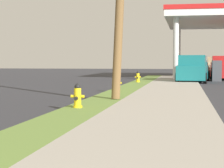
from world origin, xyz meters
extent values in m
cylinder|color=yellow|center=(0.47, 10.69, 0.15)|extent=(0.29, 0.29, 0.06)
cylinder|color=yellow|center=(0.47, 10.69, 0.42)|extent=(0.22, 0.22, 0.60)
sphere|color=black|center=(0.47, 10.69, 0.76)|extent=(0.19, 0.19, 0.19)
cylinder|color=black|center=(0.47, 10.69, 0.84)|extent=(0.06, 0.06, 0.05)
cylinder|color=yellow|center=(0.31, 10.69, 0.47)|extent=(0.10, 0.09, 0.09)
cylinder|color=yellow|center=(0.63, 10.69, 0.47)|extent=(0.10, 0.09, 0.09)
cylinder|color=black|center=(0.47, 10.52, 0.42)|extent=(0.11, 0.12, 0.11)
cylinder|color=yellow|center=(0.42, 18.47, 0.15)|extent=(0.29, 0.29, 0.06)
cylinder|color=yellow|center=(0.42, 18.47, 0.42)|extent=(0.22, 0.22, 0.60)
sphere|color=black|center=(0.42, 18.47, 0.76)|extent=(0.19, 0.19, 0.19)
cylinder|color=black|center=(0.42, 18.47, 0.84)|extent=(0.06, 0.06, 0.05)
cylinder|color=yellow|center=(0.26, 18.47, 0.47)|extent=(0.10, 0.09, 0.09)
cylinder|color=yellow|center=(0.58, 18.47, 0.47)|extent=(0.10, 0.09, 0.09)
cylinder|color=black|center=(0.42, 18.30, 0.42)|extent=(0.11, 0.12, 0.11)
cylinder|color=yellow|center=(0.55, 26.20, 0.15)|extent=(0.29, 0.29, 0.06)
cylinder|color=yellow|center=(0.55, 26.20, 0.42)|extent=(0.22, 0.22, 0.60)
sphere|color=black|center=(0.55, 26.20, 0.76)|extent=(0.19, 0.19, 0.19)
cylinder|color=black|center=(0.55, 26.20, 0.84)|extent=(0.06, 0.06, 0.05)
cylinder|color=yellow|center=(0.39, 26.20, 0.47)|extent=(0.10, 0.09, 0.09)
cylinder|color=yellow|center=(0.71, 26.20, 0.47)|extent=(0.10, 0.09, 0.09)
cylinder|color=black|center=(0.55, 26.03, 0.42)|extent=(0.11, 0.12, 0.11)
cylinder|color=silver|center=(2.98, 31.04, 2.49)|extent=(0.44, 0.44, 4.99)
cylinder|color=silver|center=(2.98, 42.99, 2.49)|extent=(0.44, 0.44, 4.99)
cube|color=white|center=(6.10, 37.02, 5.24)|extent=(8.04, 13.76, 0.50)
cube|color=red|center=(6.10, 37.02, 5.67)|extent=(8.14, 13.86, 0.36)
cube|color=#47474C|center=(6.10, 31.04, 0.80)|extent=(0.70, 1.10, 1.60)
cube|color=#47474C|center=(6.10, 42.99, 0.80)|extent=(0.70, 1.10, 1.60)
cube|color=#BCBCC1|center=(4.88, 44.02, 0.59)|extent=(2.15, 4.62, 0.85)
cube|color=#BCBCC1|center=(4.86, 43.79, 1.29)|extent=(1.75, 2.14, 0.56)
cylinder|color=black|center=(4.15, 45.77, 0.30)|extent=(0.26, 0.61, 0.60)
cylinder|color=black|center=(5.86, 45.65, 0.30)|extent=(0.26, 0.61, 0.60)
cylinder|color=black|center=(3.90, 42.38, 0.30)|extent=(0.26, 0.61, 0.60)
cylinder|color=black|center=(5.61, 42.26, 0.30)|extent=(0.26, 0.61, 0.60)
cube|color=red|center=(6.84, 33.99, 0.71)|extent=(2.15, 5.45, 1.00)
cube|color=red|center=(6.81, 33.02, 1.59)|extent=(1.90, 2.10, 0.76)
cube|color=red|center=(6.87, 35.18, 1.33)|extent=(1.96, 2.97, 0.24)
cylinder|color=black|center=(5.83, 31.87, 0.38)|extent=(0.24, 0.77, 0.76)
cylinder|color=black|center=(5.95, 36.17, 0.38)|extent=(0.24, 0.77, 0.76)
cube|color=#197075|center=(4.32, 29.54, 0.71)|extent=(2.49, 5.56, 1.00)
cube|color=#197075|center=(4.23, 28.57, 1.59)|extent=(2.02, 2.21, 0.76)
cube|color=#197075|center=(4.43, 30.72, 1.33)|extent=(2.14, 3.08, 0.24)
cylinder|color=black|center=(5.07, 27.31, 0.38)|extent=(0.29, 0.78, 0.76)
cylinder|color=black|center=(3.17, 27.49, 0.38)|extent=(0.29, 0.78, 0.76)
cylinder|color=black|center=(5.47, 31.59, 0.38)|extent=(0.29, 0.78, 0.76)
cylinder|color=black|center=(3.57, 31.77, 0.38)|extent=(0.29, 0.78, 0.76)
cube|color=tan|center=(6.78, 40.01, 0.71)|extent=(2.24, 5.49, 1.00)
cube|color=tan|center=(6.73, 39.04, 1.59)|extent=(1.93, 2.13, 0.76)
cube|color=tan|center=(6.83, 41.20, 1.33)|extent=(2.01, 3.00, 0.24)
cylinder|color=black|center=(5.73, 37.91, 0.38)|extent=(0.25, 0.77, 0.76)
cylinder|color=black|center=(5.93, 42.20, 0.38)|extent=(0.25, 0.77, 0.76)
camera|label=1|loc=(3.72, -1.42, 1.55)|focal=65.54mm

